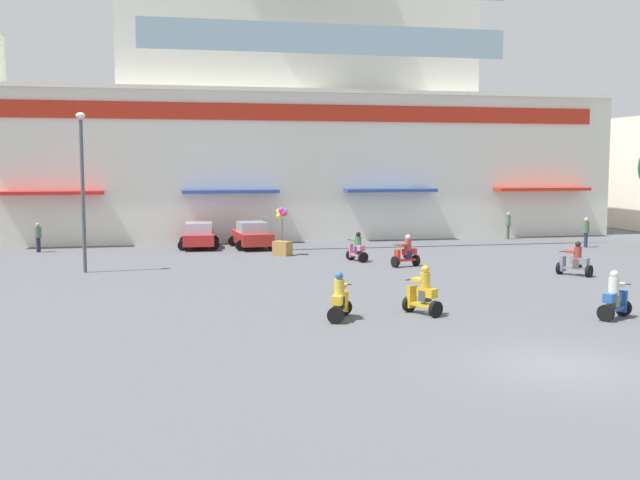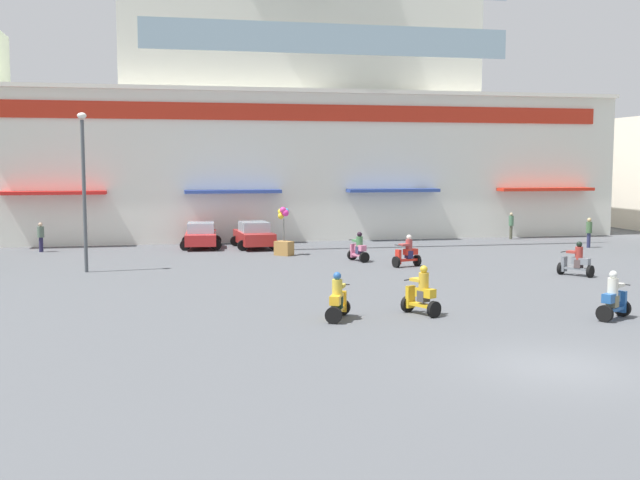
{
  "view_description": "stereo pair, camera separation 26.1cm",
  "coord_description": "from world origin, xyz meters",
  "px_view_note": "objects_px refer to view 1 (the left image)",
  "views": [
    {
      "loc": [
        -9.31,
        -16.14,
        4.81
      ],
      "look_at": [
        -2.99,
        13.26,
        1.79
      ],
      "focal_mm": 42.8,
      "sensor_mm": 36.0,
      "label": 1
    },
    {
      "loc": [
        -9.06,
        -16.19,
        4.81
      ],
      "look_at": [
        -2.99,
        13.26,
        1.79
      ],
      "focal_mm": 42.8,
      "sensor_mm": 36.0,
      "label": 2
    }
  ],
  "objects_px": {
    "pedestrian_0": "(38,236)",
    "pedestrian_2": "(508,224)",
    "scooter_rider_8": "(575,262)",
    "scooter_rider_3": "(406,253)",
    "scooter_rider_2": "(340,300)",
    "scooter_rider_6": "(357,249)",
    "parked_car_0": "(199,235)",
    "parked_car_1": "(252,235)",
    "pedestrian_1": "(586,230)",
    "scooter_rider_1": "(423,294)",
    "scooter_rider_4": "(615,299)",
    "streetlamp_near": "(82,180)",
    "balloon_vendor_cart": "(282,235)"
  },
  "relations": [
    {
      "from": "scooter_rider_1",
      "to": "parked_car_1",
      "type": "bearing_deg",
      "value": 98.22
    },
    {
      "from": "parked_car_0",
      "to": "parked_car_1",
      "type": "relative_size",
      "value": 0.97
    },
    {
      "from": "scooter_rider_1",
      "to": "scooter_rider_4",
      "type": "xyz_separation_m",
      "value": [
        5.61,
        -1.87,
        -0.03
      ]
    },
    {
      "from": "pedestrian_1",
      "to": "balloon_vendor_cart",
      "type": "relative_size",
      "value": 0.67
    },
    {
      "from": "parked_car_0",
      "to": "streetlamp_near",
      "type": "height_order",
      "value": "streetlamp_near"
    },
    {
      "from": "scooter_rider_6",
      "to": "pedestrian_0",
      "type": "xyz_separation_m",
      "value": [
        -15.99,
        7.43,
        0.3
      ]
    },
    {
      "from": "parked_car_1",
      "to": "scooter_rider_6",
      "type": "height_order",
      "value": "parked_car_1"
    },
    {
      "from": "scooter_rider_8",
      "to": "balloon_vendor_cart",
      "type": "bearing_deg",
      "value": 138.51
    },
    {
      "from": "parked_car_0",
      "to": "scooter_rider_8",
      "type": "distance_m",
      "value": 20.9
    },
    {
      "from": "parked_car_1",
      "to": "pedestrian_2",
      "type": "height_order",
      "value": "pedestrian_2"
    },
    {
      "from": "parked_car_1",
      "to": "balloon_vendor_cart",
      "type": "distance_m",
      "value": 3.97
    },
    {
      "from": "scooter_rider_8",
      "to": "parked_car_0",
      "type": "bearing_deg",
      "value": 136.87
    },
    {
      "from": "scooter_rider_2",
      "to": "streetlamp_near",
      "type": "xyz_separation_m",
      "value": [
        -8.63,
        12.41,
        3.47
      ]
    },
    {
      "from": "scooter_rider_3",
      "to": "pedestrian_2",
      "type": "height_order",
      "value": "pedestrian_2"
    },
    {
      "from": "scooter_rider_6",
      "to": "parked_car_0",
      "type": "bearing_deg",
      "value": 133.8
    },
    {
      "from": "parked_car_1",
      "to": "pedestrian_1",
      "type": "height_order",
      "value": "pedestrian_1"
    },
    {
      "from": "scooter_rider_3",
      "to": "parked_car_0",
      "type": "bearing_deg",
      "value": 132.18
    },
    {
      "from": "parked_car_0",
      "to": "pedestrian_0",
      "type": "height_order",
      "value": "pedestrian_0"
    },
    {
      "from": "pedestrian_2",
      "to": "scooter_rider_1",
      "type": "bearing_deg",
      "value": -121.77
    },
    {
      "from": "pedestrian_0",
      "to": "scooter_rider_2",
      "type": "bearing_deg",
      "value": -60.67
    },
    {
      "from": "parked_car_1",
      "to": "streetlamp_near",
      "type": "height_order",
      "value": "streetlamp_near"
    },
    {
      "from": "scooter_rider_3",
      "to": "parked_car_1",
      "type": "bearing_deg",
      "value": 123.0
    },
    {
      "from": "scooter_rider_2",
      "to": "pedestrian_2",
      "type": "relative_size",
      "value": 0.91
    },
    {
      "from": "scooter_rider_2",
      "to": "scooter_rider_3",
      "type": "bearing_deg",
      "value": 62.2
    },
    {
      "from": "parked_car_0",
      "to": "scooter_rider_3",
      "type": "xyz_separation_m",
      "value": [
        9.05,
        -9.99,
        -0.11
      ]
    },
    {
      "from": "scooter_rider_2",
      "to": "pedestrian_1",
      "type": "relative_size",
      "value": 0.91
    },
    {
      "from": "streetlamp_near",
      "to": "scooter_rider_6",
      "type": "bearing_deg",
      "value": 5.24
    },
    {
      "from": "parked_car_0",
      "to": "pedestrian_2",
      "type": "xyz_separation_m",
      "value": [
        19.67,
        1.21,
        0.26
      ]
    },
    {
      "from": "scooter_rider_1",
      "to": "pedestrian_0",
      "type": "height_order",
      "value": "pedestrian_0"
    },
    {
      "from": "scooter_rider_2",
      "to": "pedestrian_0",
      "type": "xyz_separation_m",
      "value": [
        -11.81,
        21.02,
        0.3
      ]
    },
    {
      "from": "parked_car_0",
      "to": "scooter_rider_8",
      "type": "relative_size",
      "value": 2.67
    },
    {
      "from": "scooter_rider_6",
      "to": "scooter_rider_8",
      "type": "height_order",
      "value": "scooter_rider_8"
    },
    {
      "from": "scooter_rider_4",
      "to": "parked_car_1",
      "type": "bearing_deg",
      "value": 111.02
    },
    {
      "from": "parked_car_0",
      "to": "pedestrian_1",
      "type": "distance_m",
      "value": 22.27
    },
    {
      "from": "scooter_rider_8",
      "to": "scooter_rider_3",
      "type": "bearing_deg",
      "value": 145.27
    },
    {
      "from": "parked_car_1",
      "to": "scooter_rider_2",
      "type": "xyz_separation_m",
      "value": [
        0.16,
        -20.59,
        -0.14
      ]
    },
    {
      "from": "scooter_rider_8",
      "to": "pedestrian_1",
      "type": "height_order",
      "value": "pedestrian_1"
    },
    {
      "from": "scooter_rider_3",
      "to": "scooter_rider_4",
      "type": "height_order",
      "value": "scooter_rider_4"
    },
    {
      "from": "parked_car_0",
      "to": "balloon_vendor_cart",
      "type": "height_order",
      "value": "balloon_vendor_cart"
    },
    {
      "from": "scooter_rider_2",
      "to": "pedestrian_2",
      "type": "xyz_separation_m",
      "value": [
        16.54,
        22.43,
        0.37
      ]
    },
    {
      "from": "parked_car_1",
      "to": "scooter_rider_6",
      "type": "relative_size",
      "value": 2.84
    },
    {
      "from": "parked_car_0",
      "to": "scooter_rider_4",
      "type": "bearing_deg",
      "value": -63.27
    },
    {
      "from": "pedestrian_0",
      "to": "pedestrian_2",
      "type": "bearing_deg",
      "value": 2.84
    },
    {
      "from": "scooter_rider_1",
      "to": "scooter_rider_3",
      "type": "relative_size",
      "value": 1.06
    },
    {
      "from": "parked_car_1",
      "to": "pedestrian_0",
      "type": "height_order",
      "value": "pedestrian_0"
    },
    {
      "from": "scooter_rider_1",
      "to": "parked_car_0",
      "type": "bearing_deg",
      "value": 105.73
    },
    {
      "from": "scooter_rider_6",
      "to": "scooter_rider_8",
      "type": "xyz_separation_m",
      "value": [
        7.94,
        -6.66,
        -0.0
      ]
    },
    {
      "from": "parked_car_1",
      "to": "scooter_rider_1",
      "type": "xyz_separation_m",
      "value": [
        2.94,
        -20.38,
        -0.09
      ]
    },
    {
      "from": "parked_car_0",
      "to": "pedestrian_2",
      "type": "height_order",
      "value": "pedestrian_2"
    },
    {
      "from": "parked_car_1",
      "to": "scooter_rider_1",
      "type": "relative_size",
      "value": 2.61
    }
  ]
}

